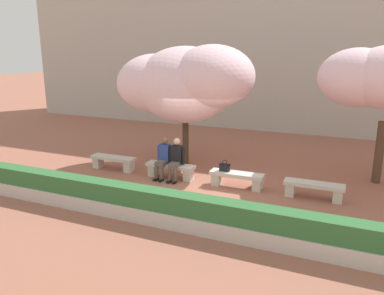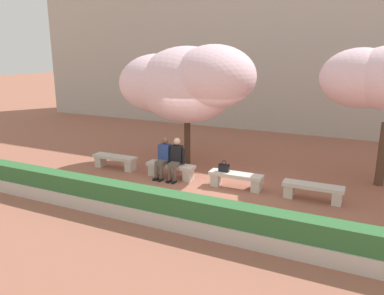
% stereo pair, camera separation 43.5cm
% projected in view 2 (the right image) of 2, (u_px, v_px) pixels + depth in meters
% --- Properties ---
extents(ground_plane, '(100.00, 100.00, 0.00)m').
position_uv_depth(ground_plane, '(202.00, 182.00, 11.33)').
color(ground_plane, '#9E604C').
extents(building_facade, '(28.00, 4.00, 10.16)m').
position_uv_depth(building_facade, '(285.00, 26.00, 18.91)').
color(building_facade, '#B7B2A8').
rests_on(building_facade, ground).
extents(stone_bench_west_end, '(1.57, 0.43, 0.45)m').
position_uv_depth(stone_bench_west_end, '(115.00, 160.00, 12.61)').
color(stone_bench_west_end, beige).
rests_on(stone_bench_west_end, ground).
extents(stone_bench_near_west, '(1.57, 0.43, 0.45)m').
position_uv_depth(stone_bench_near_west, '(171.00, 168.00, 11.71)').
color(stone_bench_near_west, beige).
rests_on(stone_bench_near_west, ground).
extents(stone_bench_center, '(1.57, 0.43, 0.45)m').
position_uv_depth(stone_bench_center, '(236.00, 178.00, 10.81)').
color(stone_bench_center, beige).
rests_on(stone_bench_center, ground).
extents(stone_bench_near_east, '(1.57, 0.43, 0.45)m').
position_uv_depth(stone_bench_near_east, '(313.00, 190.00, 9.91)').
color(stone_bench_near_east, beige).
rests_on(stone_bench_near_east, ground).
extents(person_seated_left, '(0.51, 0.68, 1.29)m').
position_uv_depth(person_seated_left, '(164.00, 156.00, 11.65)').
color(person_seated_left, black).
rests_on(person_seated_left, ground).
extents(person_seated_right, '(0.51, 0.70, 1.29)m').
position_uv_depth(person_seated_right, '(176.00, 157.00, 11.47)').
color(person_seated_right, black).
rests_on(person_seated_right, ground).
extents(handbag, '(0.30, 0.15, 0.34)m').
position_uv_depth(handbag, '(224.00, 167.00, 10.90)').
color(handbag, black).
rests_on(handbag, stone_bench_center).
extents(cherry_tree_main, '(4.72, 3.25, 4.07)m').
position_uv_depth(cherry_tree_main, '(187.00, 82.00, 12.35)').
color(cherry_tree_main, '#473323').
rests_on(cherry_tree_main, ground).
extents(planter_hedge_foreground, '(12.02, 0.50, 0.80)m').
position_uv_depth(planter_hedge_foreground, '(150.00, 206.00, 8.65)').
color(planter_hedge_foreground, beige).
rests_on(planter_hedge_foreground, ground).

